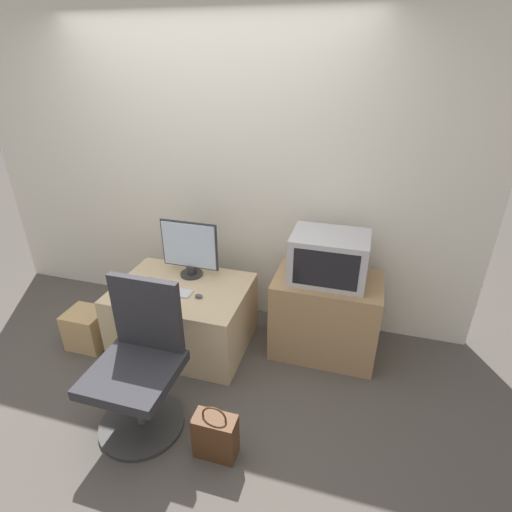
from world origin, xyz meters
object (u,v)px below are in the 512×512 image
object	(u,v)px
mouse	(199,296)
office_chair	(139,369)
cardboard_box_lower	(87,328)
main_monitor	(190,249)
crt_tv	(329,257)
keyboard	(174,292)
handbag	(215,436)

from	to	relation	value
mouse	office_chair	xyz separation A→B (m)	(-0.11, -0.70, -0.13)
cardboard_box_lower	main_monitor	bearing A→B (deg)	30.94
main_monitor	crt_tv	xyz separation A→B (m)	(1.11, 0.04, 0.07)
mouse	crt_tv	world-z (taller)	crt_tv
main_monitor	mouse	bearing A→B (deg)	-57.24
main_monitor	cardboard_box_lower	world-z (taller)	main_monitor
main_monitor	cardboard_box_lower	bearing A→B (deg)	-149.06
mouse	office_chair	distance (m)	0.72
keyboard	cardboard_box_lower	distance (m)	0.86
mouse	handbag	world-z (taller)	mouse
keyboard	main_monitor	bearing A→B (deg)	85.93
crt_tv	main_monitor	bearing A→B (deg)	-178.06
handbag	keyboard	bearing A→B (deg)	128.05
main_monitor	handbag	size ratio (longest dim) A/B	1.23
handbag	mouse	bearing A→B (deg)	117.93
main_monitor	handbag	distance (m)	1.44
keyboard	office_chair	bearing A→B (deg)	-81.35
office_chair	handbag	distance (m)	0.63
crt_tv	handbag	xyz separation A→B (m)	(-0.48, -1.17, -0.70)
mouse	handbag	size ratio (longest dim) A/B	0.16
mouse	cardboard_box_lower	bearing A→B (deg)	-171.19
mouse	cardboard_box_lower	xyz separation A→B (m)	(-0.97, -0.15, -0.40)
office_chair	cardboard_box_lower	size ratio (longest dim) A/B	3.10
keyboard	crt_tv	xyz separation A→B (m)	(1.13, 0.33, 0.30)
main_monitor	keyboard	xyz separation A→B (m)	(-0.02, -0.29, -0.23)
keyboard	office_chair	size ratio (longest dim) A/B	0.29
mouse	office_chair	bearing A→B (deg)	-99.08
keyboard	crt_tv	size ratio (longest dim) A/B	0.52
crt_tv	mouse	bearing A→B (deg)	-159.20
crt_tv	handbag	world-z (taller)	crt_tv
main_monitor	keyboard	bearing A→B (deg)	-94.07
keyboard	mouse	size ratio (longest dim) A/B	4.71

